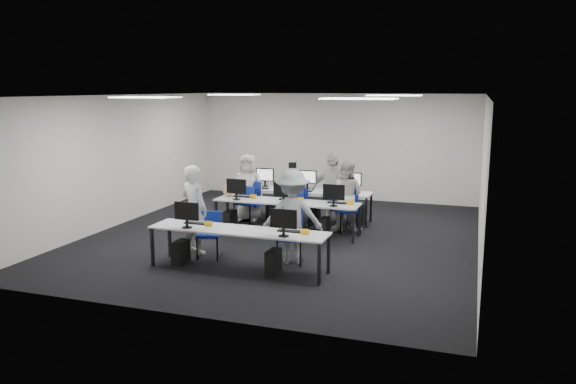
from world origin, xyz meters
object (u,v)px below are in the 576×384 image
(desk_mid, at_px, (286,203))
(photographer, at_px, (292,217))
(chair_0, at_px, (210,243))
(chair_6, at_px, (302,212))
(student_3, at_px, (332,191))
(desk_front, at_px, (238,232))
(chair_4, at_px, (349,219))
(student_2, at_px, (248,188))
(chair_1, at_px, (290,247))
(chair_7, at_px, (340,216))
(chair_2, at_px, (248,211))
(chair_5, at_px, (254,210))
(student_1, at_px, (346,195))
(chair_3, at_px, (300,216))
(student_0, at_px, (194,209))

(desk_mid, bearing_deg, photographer, -68.15)
(chair_0, relative_size, chair_6, 0.87)
(chair_6, bearing_deg, student_3, 7.42)
(desk_front, xyz_separation_m, chair_4, (1.27, 3.19, -0.38))
(chair_0, height_order, student_2, student_2)
(chair_1, relative_size, chair_7, 0.99)
(chair_2, bearing_deg, chair_5, 80.39)
(student_1, bearing_deg, chair_3, 16.54)
(chair_4, relative_size, photographer, 0.56)
(desk_front, relative_size, chair_3, 3.71)
(desk_mid, height_order, chair_1, chair_1)
(desk_mid, height_order, student_1, student_1)
(chair_0, relative_size, chair_4, 0.88)
(chair_3, distance_m, student_0, 2.89)
(student_0, bearing_deg, student_1, -110.88)
(photographer, bearing_deg, student_0, -16.89)
(desk_front, distance_m, chair_0, 1.06)
(chair_6, distance_m, student_0, 3.13)
(chair_4, xyz_separation_m, chair_6, (-1.17, 0.30, 0.00))
(chair_5, relative_size, photographer, 0.51)
(student_3, bearing_deg, chair_1, -78.06)
(chair_2, distance_m, chair_7, 2.18)
(chair_7, bearing_deg, chair_3, 176.80)
(chair_2, distance_m, student_3, 2.08)
(photographer, bearing_deg, chair_0, -10.80)
(chair_0, distance_m, chair_5, 2.92)
(desk_front, relative_size, chair_7, 3.38)
(chair_1, relative_size, photographer, 0.54)
(chair_1, bearing_deg, chair_5, 111.03)
(chair_0, bearing_deg, chair_6, 58.26)
(photographer, bearing_deg, desk_mid, -85.38)
(desk_front, bearing_deg, chair_2, 109.96)
(chair_6, bearing_deg, student_2, -159.73)
(chair_2, bearing_deg, chair_0, -72.65)
(student_0, distance_m, student_3, 3.32)
(chair_2, height_order, chair_3, chair_2)
(student_3, bearing_deg, student_2, -171.39)
(chair_3, distance_m, chair_6, 0.30)
(chair_7, height_order, photographer, photographer)
(desk_mid, bearing_deg, chair_3, 78.02)
(chair_1, xyz_separation_m, chair_5, (-1.83, 2.75, -0.02))
(desk_mid, height_order, chair_2, chair_2)
(chair_4, xyz_separation_m, chair_5, (-2.36, 0.24, -0.03))
(chair_3, distance_m, student_3, 0.94)
(chair_5, xyz_separation_m, student_3, (1.93, -0.12, 0.59))
(chair_3, relative_size, student_0, 0.50)
(chair_3, distance_m, chair_5, 1.25)
(student_1, bearing_deg, student_3, 14.47)
(chair_4, bearing_deg, chair_2, 159.00)
(student_0, bearing_deg, desk_mid, -101.43)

